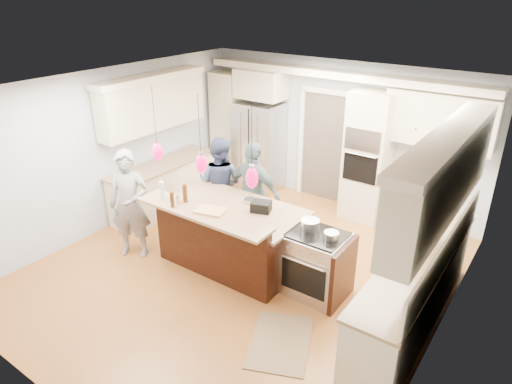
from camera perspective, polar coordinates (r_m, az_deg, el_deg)
ground_plane at (r=6.94m, az=-1.70°, el=-9.67°), size 6.00×6.00×0.00m
room_shell at (r=6.10m, az=-1.91°, el=4.60°), size 5.54×6.04×2.72m
refrigerator at (r=9.28m, az=0.37°, el=5.70°), size 0.90×0.70×1.80m
oven_column at (r=8.20m, az=13.81°, el=4.24°), size 0.72×0.69×2.30m
back_upper_cabinets at (r=8.74m, az=5.23°, el=9.68°), size 5.30×0.61×2.54m
right_counter_run at (r=5.72m, az=20.23°, el=-6.93°), size 0.64×3.10×2.51m
left_cabinets at (r=8.48m, az=-11.83°, el=4.43°), size 0.64×2.30×2.51m
kitchen_island at (r=6.86m, az=-3.05°, el=-5.35°), size 2.10×1.46×1.12m
island_range at (r=6.28m, az=7.69°, el=-8.97°), size 0.82×0.71×0.92m
pendant_lights at (r=5.89m, az=-6.85°, el=3.54°), size 1.75×0.15×1.03m
person_bar_end at (r=7.16m, az=-15.48°, el=-1.52°), size 0.75×0.66×1.72m
person_far_left at (r=7.73m, az=-4.51°, el=1.00°), size 0.90×0.77×1.64m
person_far_right at (r=7.32m, az=-0.26°, el=-0.11°), size 1.00×0.43×1.69m
person_range_side at (r=6.32m, az=19.40°, el=-6.92°), size 0.56×0.97×1.49m
floor_rug at (r=5.74m, az=3.04°, el=-18.19°), size 1.03×1.20×0.01m
water_bottle at (r=6.52m, az=-11.67°, el=0.16°), size 0.08×0.08×0.28m
beer_bottle_a at (r=6.42m, az=-8.93°, el=-0.37°), size 0.06×0.06×0.21m
beer_bottle_b at (r=6.30m, az=-10.44°, el=-0.95°), size 0.06×0.06×0.22m
beer_bottle_c at (r=6.41m, az=-8.86°, el=-0.17°), size 0.08×0.08×0.26m
drink_can at (r=6.40m, az=-9.72°, el=-0.97°), size 0.07×0.07×0.12m
cutting_board at (r=6.14m, az=-5.69°, el=-2.33°), size 0.45×0.37×0.03m
pot_large at (r=6.10m, az=6.78°, el=-4.10°), size 0.25×0.25×0.15m
pot_small at (r=5.94m, az=9.39°, el=-5.39°), size 0.19×0.19×0.10m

